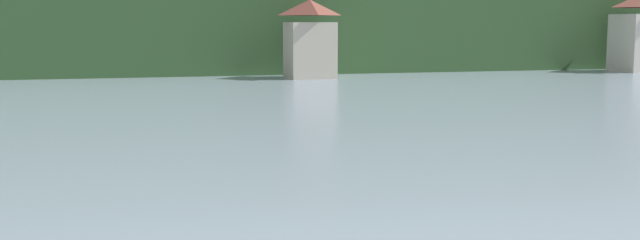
% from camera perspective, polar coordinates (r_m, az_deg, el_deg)
% --- Properties ---
extents(wooded_hillside, '(352.00, 67.41, 49.42)m').
position_cam_1_polar(wooded_hillside, '(128.35, -13.98, 8.02)').
color(wooded_hillside, '#2D4C28').
rests_on(wooded_hillside, ground_plane).
extents(shore_building_westcentral, '(5.26, 5.38, 8.73)m').
position_cam_1_polar(shore_building_westcentral, '(86.64, -0.76, 5.92)').
color(shore_building_westcentral, '#BCB29E').
rests_on(shore_building_westcentral, ground_plane).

